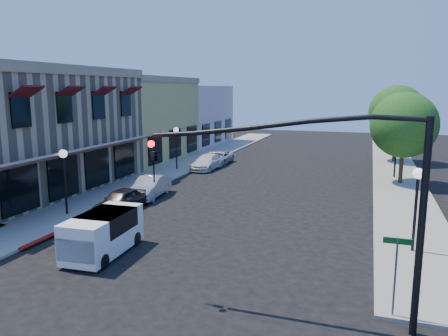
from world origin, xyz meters
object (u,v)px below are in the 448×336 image
(street_name_sign, at_px, (396,264))
(lamppost_right_near, at_px, (417,189))
(white_van, at_px, (103,231))
(parked_car_d, at_px, (219,158))
(street_tree_a, at_px, (404,125))
(parked_car_b, at_px, (150,187))
(street_tree_b, at_px, (397,113))
(signal_mast_arm, at_px, (339,184))
(lamppost_left_near, at_px, (64,165))
(lamppost_left_far, at_px, (176,137))
(parked_car_a, at_px, (121,200))
(lamppost_right_far, at_px, (396,143))
(parked_car_c, at_px, (207,162))

(street_name_sign, xyz_separation_m, lamppost_right_near, (1.00, 5.80, 1.04))
(white_van, xyz_separation_m, parked_car_d, (-2.73, 22.14, -0.43))
(street_tree_a, height_order, parked_car_b, street_tree_a)
(street_tree_b, relative_size, street_name_sign, 2.81)
(signal_mast_arm, bearing_deg, white_van, 165.80)
(lamppost_left_near, height_order, lamppost_right_near, same)
(street_tree_b, bearing_deg, lamppost_left_far, -149.97)
(white_van, distance_m, parked_car_a, 6.39)
(signal_mast_arm, bearing_deg, street_tree_a, 81.83)
(street_name_sign, distance_m, lamppost_left_near, 17.05)
(street_tree_b, relative_size, parked_car_d, 1.74)
(lamppost_right_far, relative_size, white_van, 0.91)
(street_name_sign, bearing_deg, street_tree_a, 86.24)
(lamppost_left_far, xyz_separation_m, lamppost_right_far, (17.00, 2.00, 0.00))
(lamppost_right_far, xyz_separation_m, white_van, (-11.97, -20.14, -1.75))
(lamppost_left_near, xyz_separation_m, lamppost_left_far, (0.00, 14.00, 0.00))
(street_name_sign, bearing_deg, parked_car_a, 151.56)
(street_name_sign, relative_size, parked_car_b, 0.62)
(street_tree_b, bearing_deg, street_name_sign, -92.50)
(signal_mast_arm, relative_size, lamppost_right_far, 2.24)
(street_tree_b, relative_size, parked_car_c, 1.65)
(street_tree_b, height_order, lamppost_right_near, street_tree_b)
(street_tree_a, distance_m, lamppost_left_near, 22.30)
(street_name_sign, relative_size, lamppost_left_near, 0.70)
(parked_car_b, relative_size, parked_car_d, 1.01)
(lamppost_left_far, distance_m, lamppost_right_far, 17.12)
(street_tree_a, xyz_separation_m, street_name_sign, (-1.30, -19.80, -2.50))
(lamppost_right_far, relative_size, parked_car_c, 0.84)
(street_tree_a, distance_m, parked_car_b, 17.84)
(lamppost_left_near, bearing_deg, lamppost_left_far, 90.00)
(parked_car_b, distance_m, parked_car_d, 13.00)
(street_tree_b, xyz_separation_m, white_van, (-12.27, -28.14, -3.55))
(street_name_sign, relative_size, parked_car_c, 0.59)
(lamppost_left_far, relative_size, parked_car_b, 0.88)
(street_name_sign, distance_m, lamppost_left_far, 25.48)
(white_van, height_order, parked_car_a, white_van)
(street_tree_b, xyz_separation_m, parked_car_a, (-15.00, -22.38, -3.91))
(signal_mast_arm, bearing_deg, street_tree_b, 84.49)
(white_van, bearing_deg, lamppost_left_near, 140.52)
(street_name_sign, bearing_deg, signal_mast_arm, -156.80)
(street_tree_a, height_order, lamppost_left_far, street_tree_a)
(lamppost_right_far, xyz_separation_m, parked_car_a, (-14.70, -14.38, -2.10))
(lamppost_left_near, relative_size, parked_car_d, 0.89)
(white_van, bearing_deg, street_name_sign, -8.58)
(lamppost_right_near, bearing_deg, street_name_sign, -99.78)
(signal_mast_arm, distance_m, white_van, 10.11)
(parked_car_d, bearing_deg, white_van, -83.40)
(parked_car_a, bearing_deg, street_name_sign, -25.36)
(lamppost_right_near, bearing_deg, lamppost_left_far, 140.53)
(parked_car_c, bearing_deg, lamppost_right_far, 7.34)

